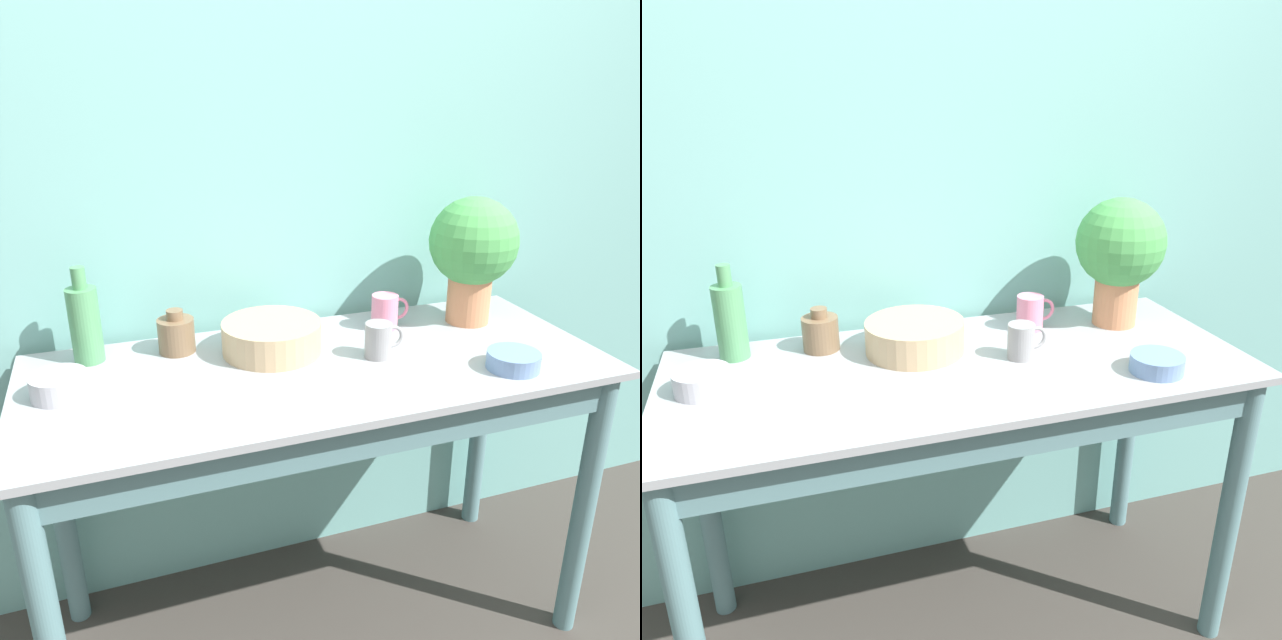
% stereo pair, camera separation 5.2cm
% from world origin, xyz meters
% --- Properties ---
extents(wall_back, '(6.00, 0.05, 2.40)m').
position_xyz_m(wall_back, '(0.00, 0.68, 1.20)').
color(wall_back, '#70ADA8').
rests_on(wall_back, ground_plane).
extents(counter_table, '(1.49, 0.62, 0.87)m').
position_xyz_m(counter_table, '(0.00, 0.29, 0.69)').
color(counter_table, slate).
rests_on(counter_table, ground_plane).
extents(potted_plant, '(0.26, 0.26, 0.37)m').
position_xyz_m(potted_plant, '(0.52, 0.45, 1.09)').
color(potted_plant, tan).
rests_on(potted_plant, counter_table).
extents(bowl_wash_large, '(0.27, 0.27, 0.08)m').
position_xyz_m(bowl_wash_large, '(-0.10, 0.43, 0.91)').
color(bowl_wash_large, tan).
rests_on(bowl_wash_large, counter_table).
extents(bottle_tall, '(0.08, 0.08, 0.25)m').
position_xyz_m(bottle_tall, '(-0.56, 0.53, 0.97)').
color(bottle_tall, '#4C8C59').
rests_on(bottle_tall, counter_table).
extents(bottle_short, '(0.10, 0.10, 0.12)m').
position_xyz_m(bottle_short, '(-0.33, 0.51, 0.91)').
color(bottle_short, brown).
rests_on(bottle_short, counter_table).
extents(mug_pink, '(0.12, 0.08, 0.10)m').
position_xyz_m(mug_pink, '(0.26, 0.48, 0.92)').
color(mug_pink, pink).
rests_on(mug_pink, counter_table).
extents(mug_grey, '(0.11, 0.07, 0.09)m').
position_xyz_m(mug_grey, '(0.16, 0.30, 0.91)').
color(mug_grey, gray).
rests_on(mug_grey, counter_table).
extents(bowl_small_blue, '(0.13, 0.13, 0.04)m').
position_xyz_m(bowl_small_blue, '(0.45, 0.12, 0.89)').
color(bowl_small_blue, '#6684B2').
rests_on(bowl_small_blue, counter_table).
extents(bowl_small_steel, '(0.13, 0.13, 0.05)m').
position_xyz_m(bowl_small_steel, '(-0.62, 0.34, 0.89)').
color(bowl_small_steel, '#A8A8B2').
rests_on(bowl_small_steel, counter_table).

